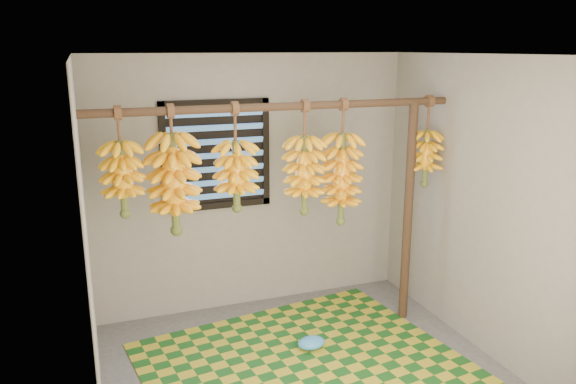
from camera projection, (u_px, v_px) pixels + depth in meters
name	position (u px, v px, depth m)	size (l,w,h in m)	color
floor	(313.00, 383.00, 4.23)	(3.00, 3.00, 0.01)	#4C4C4C
ceiling	(317.00, 54.00, 3.62)	(3.00, 3.00, 0.01)	silver
wall_back	(253.00, 184.00, 5.29)	(3.00, 0.01, 2.40)	gray
wall_left	(88.00, 258.00, 3.42)	(0.01, 3.00, 2.40)	gray
wall_right	(491.00, 210.00, 4.43)	(0.01, 3.00, 2.40)	gray
window	(216.00, 155.00, 5.07)	(1.00, 0.04, 1.00)	black
hanging_pole	(281.00, 107.00, 4.36)	(0.06, 0.06, 3.00)	#452D1D
support_post	(408.00, 214.00, 5.01)	(0.08, 0.08, 2.00)	#452D1D
woven_mat	(302.00, 363.00, 4.48)	(2.40, 1.92, 0.01)	#174F18
plastic_bag	(311.00, 343.00, 4.67)	(0.24, 0.18, 0.10)	#3C99E2
banana_bunch_a	(123.00, 179.00, 4.07)	(0.30, 0.30, 0.81)	brown
banana_bunch_b	(174.00, 184.00, 4.21)	(0.37, 0.37, 0.98)	brown
banana_bunch_c	(236.00, 176.00, 4.36)	(0.33, 0.33, 0.85)	brown
banana_bunch_d	(304.00, 175.00, 4.57)	(0.34, 0.34, 0.94)	brown
banana_bunch_e	(342.00, 179.00, 4.69)	(0.34, 0.34, 1.06)	brown
banana_bunch_f	(426.00, 158.00, 4.94)	(0.28, 0.28, 0.80)	brown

